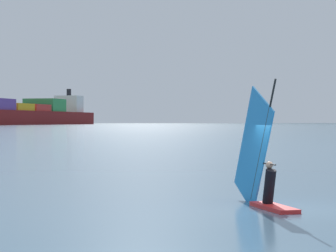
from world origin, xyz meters
name	(u,v)px	position (x,y,z in m)	size (l,w,h in m)	color
ground_plane	(288,209)	(0.00, 0.00, 0.00)	(4000.00, 4000.00, 0.00)	#476B84
windsurfer	(262,171)	(-0.53, 0.83, 1.08)	(0.80, 4.43, 4.17)	red
cargo_ship	(33,114)	(-4.61, 543.87, 8.22)	(111.36, 190.55, 31.32)	maroon
distant_headland	(293,115)	(486.19, 1248.72, 15.41)	(971.72, 210.64, 30.83)	#4C564C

